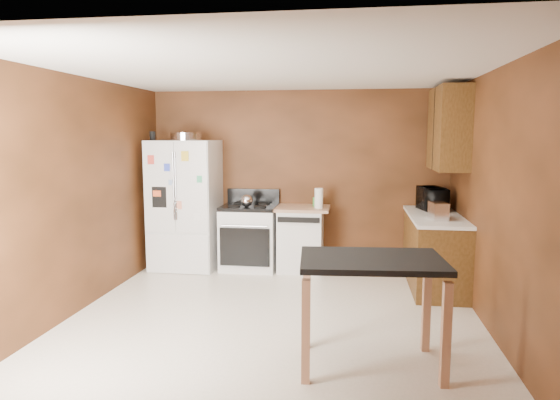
% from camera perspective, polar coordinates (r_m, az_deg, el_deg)
% --- Properties ---
extents(floor, '(4.50, 4.50, 0.00)m').
position_cam_1_polar(floor, '(5.23, -0.83, -13.59)').
color(floor, white).
rests_on(floor, ground).
extents(ceiling, '(4.50, 4.50, 0.00)m').
position_cam_1_polar(ceiling, '(4.92, -0.88, 14.70)').
color(ceiling, white).
rests_on(ceiling, ground).
extents(wall_back, '(4.20, 0.00, 4.20)m').
position_cam_1_polar(wall_back, '(7.14, 2.04, 2.43)').
color(wall_back, brown).
rests_on(wall_back, ground).
extents(wall_front, '(4.20, 0.00, 4.20)m').
position_cam_1_polar(wall_front, '(2.76, -8.39, -5.90)').
color(wall_front, brown).
rests_on(wall_front, ground).
extents(wall_left, '(0.00, 4.50, 4.50)m').
position_cam_1_polar(wall_left, '(5.65, -22.37, 0.50)').
color(wall_left, brown).
rests_on(wall_left, ground).
extents(wall_right, '(0.00, 4.50, 4.50)m').
position_cam_1_polar(wall_right, '(5.04, 23.45, -0.35)').
color(wall_right, brown).
rests_on(wall_right, ground).
extents(roasting_pan, '(0.42, 0.42, 0.11)m').
position_cam_1_polar(roasting_pan, '(7.03, -10.70, 7.15)').
color(roasting_pan, silver).
rests_on(roasting_pan, refrigerator).
extents(pen_cup, '(0.08, 0.08, 0.12)m').
position_cam_1_polar(pen_cup, '(7.15, -14.36, 7.12)').
color(pen_cup, black).
rests_on(pen_cup, refrigerator).
extents(kettle, '(0.17, 0.17, 0.17)m').
position_cam_1_polar(kettle, '(6.81, -3.84, -0.09)').
color(kettle, silver).
rests_on(kettle, gas_range).
extents(paper_towel, '(0.13, 0.13, 0.27)m').
position_cam_1_polar(paper_towel, '(6.76, 4.46, 0.20)').
color(paper_towel, white).
rests_on(paper_towel, dishwasher).
extents(green_canister, '(0.13, 0.13, 0.12)m').
position_cam_1_polar(green_canister, '(6.94, 4.23, -0.22)').
color(green_canister, green).
rests_on(green_canister, dishwasher).
extents(toaster, '(0.21, 0.30, 0.20)m').
position_cam_1_polar(toaster, '(6.07, 17.65, -1.20)').
color(toaster, silver).
rests_on(toaster, right_cabinets).
extents(microwave, '(0.44, 0.56, 0.27)m').
position_cam_1_polar(microwave, '(6.79, 17.01, 0.03)').
color(microwave, black).
rests_on(microwave, right_cabinets).
extents(refrigerator, '(0.90, 0.80, 1.80)m').
position_cam_1_polar(refrigerator, '(7.15, -10.77, -0.52)').
color(refrigerator, white).
rests_on(refrigerator, ground).
extents(gas_range, '(0.76, 0.68, 1.10)m').
position_cam_1_polar(gas_range, '(7.04, -3.48, -4.14)').
color(gas_range, white).
rests_on(gas_range, ground).
extents(dishwasher, '(0.78, 0.63, 0.89)m').
position_cam_1_polar(dishwasher, '(6.95, 2.39, -4.36)').
color(dishwasher, white).
rests_on(dishwasher, ground).
extents(right_cabinets, '(0.63, 1.58, 2.45)m').
position_cam_1_polar(right_cabinets, '(6.46, 17.67, -1.53)').
color(right_cabinets, brown).
rests_on(right_cabinets, ground).
extents(island, '(1.19, 0.85, 0.91)m').
position_cam_1_polar(island, '(4.11, 10.40, -8.50)').
color(island, black).
rests_on(island, ground).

